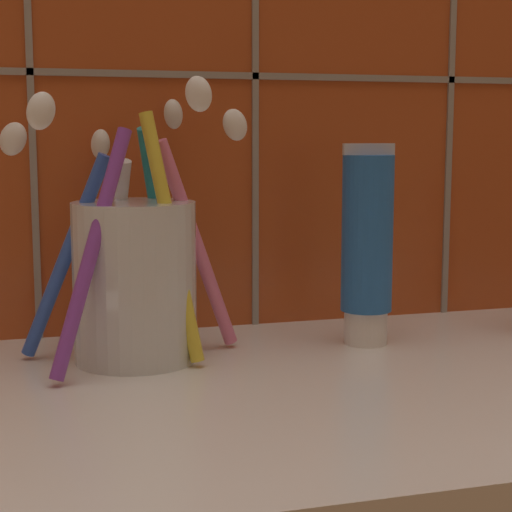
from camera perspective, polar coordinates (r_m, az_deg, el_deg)
sink_counter at (r=52.36cm, az=3.10°, el=-9.46°), size 65.79×33.16×2.00cm
toothbrush_cup at (r=56.45cm, az=-8.09°, el=-1.10°), size 17.19×14.61×18.50cm
toothpaste_tube at (r=60.59cm, az=7.42°, el=0.68°), size 3.78×3.60×14.17cm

